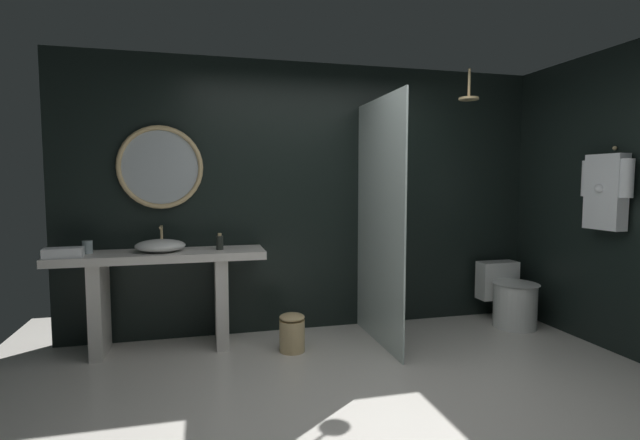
{
  "coord_description": "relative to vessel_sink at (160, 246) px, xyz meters",
  "views": [
    {
      "loc": [
        -1.11,
        -2.63,
        1.47
      ],
      "look_at": [
        -0.24,
        0.78,
        1.17
      ],
      "focal_mm": 26.39,
      "sensor_mm": 36.0,
      "label": 1
    }
  ],
  "objects": [
    {
      "name": "ground_plane",
      "position": [
        1.45,
        -1.57,
        -0.92
      ],
      "size": [
        5.76,
        5.76,
        0.0
      ],
      "primitive_type": "plane",
      "color": "silver"
    },
    {
      "name": "back_wall_panel",
      "position": [
        1.45,
        0.33,
        0.38
      ],
      "size": [
        4.8,
        0.1,
        2.6
      ],
      "primitive_type": "cube",
      "color": "black",
      "rests_on": "ground_plane"
    },
    {
      "name": "side_wall_right",
      "position": [
        3.8,
        -0.81,
        0.38
      ],
      "size": [
        0.1,
        2.47,
        2.6
      ],
      "primitive_type": "cube",
      "color": "black",
      "rests_on": "ground_plane"
    },
    {
      "name": "vanity_counter",
      "position": [
        -0.0,
        0.02,
        -0.32
      ],
      "size": [
        1.76,
        0.49,
        0.86
      ],
      "color": "silver",
      "rests_on": "ground_plane"
    },
    {
      "name": "vessel_sink",
      "position": [
        0.0,
        0.0,
        0.0
      ],
      "size": [
        0.42,
        0.34,
        0.21
      ],
      "color": "white",
      "rests_on": "vanity_counter"
    },
    {
      "name": "tumbler_cup",
      "position": [
        -0.59,
        0.06,
        -0.0
      ],
      "size": [
        0.08,
        0.08,
        0.11
      ],
      "primitive_type": "cylinder",
      "color": "silver",
      "rests_on": "vanity_counter"
    },
    {
      "name": "soap_dispenser",
      "position": [
        0.5,
        0.02,
        0.01
      ],
      "size": [
        0.06,
        0.06,
        0.15
      ],
      "color": "#282D28",
      "rests_on": "vanity_counter"
    },
    {
      "name": "round_wall_mirror",
      "position": [
        -0.0,
        0.24,
        0.67
      ],
      "size": [
        0.75,
        0.04,
        0.75
      ],
      "color": "#D6B77F"
    },
    {
      "name": "shower_glass_panel",
      "position": [
        1.89,
        -0.27,
        0.18
      ],
      "size": [
        0.02,
        1.11,
        2.2
      ],
      "primitive_type": "cube",
      "color": "silver",
      "rests_on": "ground_plane"
    },
    {
      "name": "rain_shower_head",
      "position": [
        2.77,
        -0.25,
        1.34
      ],
      "size": [
        0.18,
        0.18,
        0.28
      ],
      "color": "#D6B77F"
    },
    {
      "name": "hanging_bathrobe",
      "position": [
        3.66,
        -0.95,
        0.48
      ],
      "size": [
        0.2,
        0.49,
        0.7
      ],
      "color": "#D6B77F"
    },
    {
      "name": "toilet",
      "position": [
        3.38,
        -0.12,
        -0.63
      ],
      "size": [
        0.44,
        0.63,
        0.61
      ],
      "color": "white",
      "rests_on": "ground_plane"
    },
    {
      "name": "waste_bin",
      "position": [
        1.08,
        -0.31,
        -0.75
      ],
      "size": [
        0.22,
        0.22,
        0.33
      ],
      "color": "#D6B77F",
      "rests_on": "ground_plane"
    },
    {
      "name": "folded_hand_towel",
      "position": [
        -0.72,
        -0.13,
        -0.02
      ],
      "size": [
        0.29,
        0.17,
        0.08
      ],
      "primitive_type": "cube",
      "rotation": [
        0.0,
        0.0,
        0.07
      ],
      "color": "white",
      "rests_on": "vanity_counter"
    }
  ]
}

